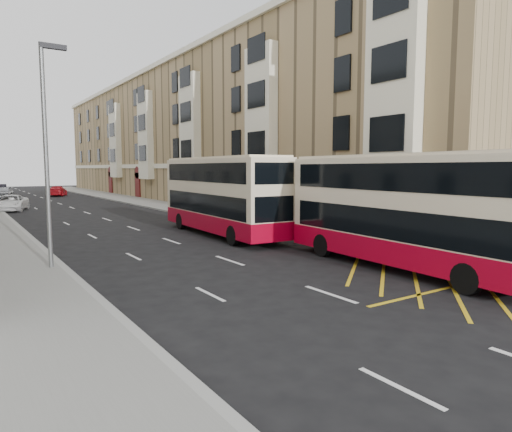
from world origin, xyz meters
TOP-DOWN VIEW (x-y plane):
  - ground at (0.00, 0.00)m, footprint 200.00×200.00m
  - pavement_right at (8.00, 30.00)m, footprint 4.00×120.00m
  - kerb_right at (6.00, 30.00)m, footprint 0.25×120.00m
  - kerb_left at (-6.00, 30.00)m, footprint 0.25×120.00m
  - road_markings at (0.00, 45.00)m, footprint 10.00×110.00m
  - terrace_right at (14.88, 45.38)m, footprint 10.75×79.00m
  - guard_railing at (6.25, 5.75)m, footprint 0.06×6.56m
  - street_lamp_near at (-6.35, 12.00)m, footprint 0.93×0.18m
  - double_decker_front at (4.66, 5.10)m, footprint 3.07×10.83m
  - double_decker_rear at (3.29, 16.49)m, footprint 3.07×11.06m
  - pedestrian_far at (6.60, 5.37)m, footprint 1.07×0.69m
  - white_van at (-5.20, 39.46)m, footprint 3.67×5.52m
  - car_silver at (-4.03, 59.69)m, footprint 2.55×4.47m
  - car_dark at (-3.48, 72.12)m, footprint 1.69×4.27m
  - car_red at (2.35, 60.38)m, footprint 3.32×5.05m

SIDE VIEW (x-z plane):
  - ground at x=0.00m, z-range 0.00..0.00m
  - road_markings at x=0.00m, z-range 0.00..0.01m
  - pavement_right at x=8.00m, z-range 0.00..0.15m
  - kerb_right at x=6.00m, z-range 0.00..0.15m
  - kerb_left at x=-6.00m, z-range 0.00..0.15m
  - car_red at x=2.35m, z-range 0.00..1.36m
  - car_dark at x=-3.48m, z-range 0.00..1.38m
  - white_van at x=-5.20m, z-range 0.00..1.41m
  - car_silver at x=-4.03m, z-range 0.00..1.43m
  - guard_railing at x=6.25m, z-range 0.35..1.36m
  - pedestrian_far at x=6.60m, z-range 0.15..1.85m
  - double_decker_front at x=4.66m, z-range 0.04..4.31m
  - double_decker_rear at x=3.29m, z-range 0.04..4.41m
  - street_lamp_near at x=-6.35m, z-range 0.64..8.64m
  - terrace_right at x=14.88m, z-range -0.10..15.15m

